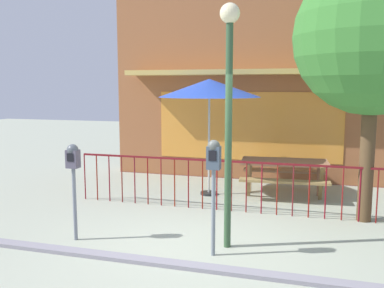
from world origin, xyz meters
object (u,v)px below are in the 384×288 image
(street_tree, at_px, (374,37))
(patio_umbrella, at_px, (209,89))
(street_lamp, at_px, (229,89))
(picnic_table_left, at_px, (284,168))
(parking_meter_far, at_px, (73,166))
(parking_meter_near, at_px, (214,167))

(street_tree, bearing_deg, patio_umbrella, 161.88)
(patio_umbrella, height_order, street_lamp, street_lamp)
(picnic_table_left, relative_size, street_tree, 0.42)
(patio_umbrella, relative_size, parking_meter_far, 1.68)
(picnic_table_left, bearing_deg, street_lamp, -100.49)
(parking_meter_far, bearing_deg, street_lamp, 9.19)
(picnic_table_left, xyz_separation_m, patio_umbrella, (-1.57, -0.33, 1.68))
(patio_umbrella, distance_m, parking_meter_near, 3.49)
(picnic_table_left, xyz_separation_m, parking_meter_near, (-0.72, -3.55, 0.64))
(patio_umbrella, xyz_separation_m, parking_meter_far, (-1.30, -3.22, -1.14))
(parking_meter_far, bearing_deg, patio_umbrella, 68.03)
(patio_umbrella, height_order, street_tree, street_tree)
(patio_umbrella, xyz_separation_m, parking_meter_near, (0.86, -3.22, -1.04))
(street_tree, distance_m, street_lamp, 2.90)
(parking_meter_near, height_order, parking_meter_far, parking_meter_near)
(picnic_table_left, relative_size, patio_umbrella, 0.76)
(patio_umbrella, xyz_separation_m, street_tree, (3.04, -1.00, 0.86))
(picnic_table_left, height_order, parking_meter_near, parking_meter_near)
(picnic_table_left, bearing_deg, parking_meter_far, -128.98)
(picnic_table_left, relative_size, parking_meter_far, 1.28)
(picnic_table_left, relative_size, street_lamp, 0.55)
(patio_umbrella, bearing_deg, picnic_table_left, 11.81)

